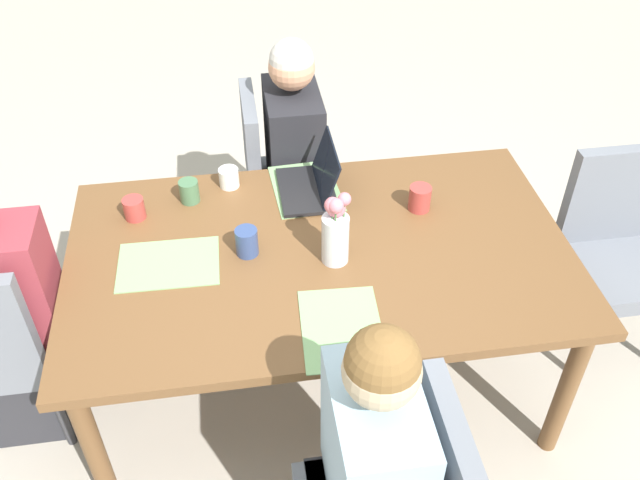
{
  "coord_description": "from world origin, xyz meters",
  "views": [
    {
      "loc": [
        -0.28,
        -1.86,
        2.39
      ],
      "look_at": [
        0.0,
        0.0,
        0.78
      ],
      "focal_mm": 38.43,
      "sensor_mm": 36.0,
      "label": 1
    }
  ],
  "objects_px": {
    "coffee_mug_far_left": "(229,178)",
    "person_far_left_near": "(294,173)",
    "coffee_mug_centre_right": "(134,208)",
    "laptop_far_left_near": "(312,183)",
    "coffee_mug_near_left": "(247,242)",
    "coffee_mug_near_right": "(189,191)",
    "dining_table": "(320,265)",
    "coffee_mug_centre_left": "(420,198)",
    "flower_vase": "(336,230)",
    "person_head_left_left_far": "(9,320)",
    "chair_head_right_right_near": "(616,244)",
    "chair_far_left_near": "(277,172)"
  },
  "relations": [
    {
      "from": "dining_table",
      "to": "chair_head_right_right_near",
      "type": "distance_m",
      "value": 1.3
    },
    {
      "from": "chair_head_right_right_near",
      "to": "coffee_mug_near_right",
      "type": "distance_m",
      "value": 1.79
    },
    {
      "from": "person_head_left_left_far",
      "to": "chair_head_right_right_near",
      "type": "bearing_deg",
      "value": 2.28
    },
    {
      "from": "chair_far_left_near",
      "to": "chair_head_right_right_near",
      "type": "distance_m",
      "value": 1.55
    },
    {
      "from": "coffee_mug_near_left",
      "to": "flower_vase",
      "type": "bearing_deg",
      "value": -14.74
    },
    {
      "from": "flower_vase",
      "to": "coffee_mug_near_left",
      "type": "bearing_deg",
      "value": 165.26
    },
    {
      "from": "flower_vase",
      "to": "coffee_mug_near_left",
      "type": "relative_size",
      "value": 2.73
    },
    {
      "from": "coffee_mug_centre_left",
      "to": "person_far_left_near",
      "type": "bearing_deg",
      "value": 124.99
    },
    {
      "from": "person_far_left_near",
      "to": "person_head_left_left_far",
      "type": "relative_size",
      "value": 1.0
    },
    {
      "from": "flower_vase",
      "to": "coffee_mug_centre_right",
      "type": "relative_size",
      "value": 3.41
    },
    {
      "from": "chair_far_left_near",
      "to": "coffee_mug_far_left",
      "type": "xyz_separation_m",
      "value": [
        -0.23,
        -0.4,
        0.27
      ]
    },
    {
      "from": "coffee_mug_centre_left",
      "to": "coffee_mug_centre_right",
      "type": "distance_m",
      "value": 1.11
    },
    {
      "from": "person_far_left_near",
      "to": "coffee_mug_near_right",
      "type": "bearing_deg",
      "value": -137.86
    },
    {
      "from": "laptop_far_left_near",
      "to": "coffee_mug_centre_left",
      "type": "relative_size",
      "value": 3.18
    },
    {
      "from": "coffee_mug_centre_left",
      "to": "coffee_mug_far_left",
      "type": "bearing_deg",
      "value": 160.05
    },
    {
      "from": "dining_table",
      "to": "coffee_mug_far_left",
      "type": "bearing_deg",
      "value": 124.02
    },
    {
      "from": "coffee_mug_near_left",
      "to": "person_far_left_near",
      "type": "bearing_deg",
      "value": 71.27
    },
    {
      "from": "person_head_left_left_far",
      "to": "coffee_mug_centre_left",
      "type": "bearing_deg",
      "value": 6.22
    },
    {
      "from": "person_far_left_near",
      "to": "flower_vase",
      "type": "distance_m",
      "value": 0.92
    },
    {
      "from": "dining_table",
      "to": "person_far_left_near",
      "type": "bearing_deg",
      "value": 90.14
    },
    {
      "from": "coffee_mug_centre_right",
      "to": "coffee_mug_near_left",
      "type": "bearing_deg",
      "value": -33.56
    },
    {
      "from": "coffee_mug_near_right",
      "to": "coffee_mug_near_left",
      "type": "bearing_deg",
      "value": -59.76
    },
    {
      "from": "person_far_left_near",
      "to": "coffee_mug_far_left",
      "type": "height_order",
      "value": "person_far_left_near"
    },
    {
      "from": "person_far_left_near",
      "to": "coffee_mug_far_left",
      "type": "relative_size",
      "value": 14.7
    },
    {
      "from": "dining_table",
      "to": "coffee_mug_centre_left",
      "type": "height_order",
      "value": "coffee_mug_centre_left"
    },
    {
      "from": "coffee_mug_centre_left",
      "to": "laptop_far_left_near",
      "type": "bearing_deg",
      "value": 156.91
    },
    {
      "from": "flower_vase",
      "to": "coffee_mug_centre_right",
      "type": "xyz_separation_m",
      "value": [
        -0.72,
        0.36,
        -0.1
      ]
    },
    {
      "from": "flower_vase",
      "to": "coffee_mug_centre_left",
      "type": "xyz_separation_m",
      "value": [
        0.38,
        0.24,
        -0.09
      ]
    },
    {
      "from": "chair_head_right_right_near",
      "to": "dining_table",
      "type": "bearing_deg",
      "value": -174.92
    },
    {
      "from": "person_head_left_left_far",
      "to": "coffee_mug_near_left",
      "type": "height_order",
      "value": "person_head_left_left_far"
    },
    {
      "from": "flower_vase",
      "to": "coffee_mug_near_left",
      "type": "height_order",
      "value": "flower_vase"
    },
    {
      "from": "chair_far_left_near",
      "to": "coffee_mug_near_right",
      "type": "distance_m",
      "value": 0.68
    },
    {
      "from": "coffee_mug_near_left",
      "to": "coffee_mug_centre_left",
      "type": "height_order",
      "value": "coffee_mug_near_left"
    },
    {
      "from": "person_far_left_near",
      "to": "chair_head_right_right_near",
      "type": "distance_m",
      "value": 1.46
    },
    {
      "from": "person_head_left_left_far",
      "to": "laptop_far_left_near",
      "type": "xyz_separation_m",
      "value": [
        1.18,
        0.34,
        0.25
      ]
    },
    {
      "from": "dining_table",
      "to": "coffee_mug_centre_right",
      "type": "height_order",
      "value": "coffee_mug_centre_right"
    },
    {
      "from": "person_far_left_near",
      "to": "coffee_mug_near_right",
      "type": "distance_m",
      "value": 0.68
    },
    {
      "from": "person_far_left_near",
      "to": "person_head_left_left_far",
      "type": "xyz_separation_m",
      "value": [
        -1.16,
        -0.78,
        0.0
      ]
    },
    {
      "from": "laptop_far_left_near",
      "to": "coffee_mug_centre_right",
      "type": "height_order",
      "value": "laptop_far_left_near"
    },
    {
      "from": "coffee_mug_centre_left",
      "to": "chair_far_left_near",
      "type": "bearing_deg",
      "value": 126.84
    },
    {
      "from": "person_far_left_near",
      "to": "coffee_mug_near_right",
      "type": "height_order",
      "value": "person_far_left_near"
    },
    {
      "from": "chair_far_left_near",
      "to": "coffee_mug_centre_left",
      "type": "xyz_separation_m",
      "value": [
        0.5,
        -0.67,
        0.28
      ]
    },
    {
      "from": "dining_table",
      "to": "laptop_far_left_near",
      "type": "relative_size",
      "value": 5.77
    },
    {
      "from": "laptop_far_left_near",
      "to": "coffee_mug_near_left",
      "type": "bearing_deg",
      "value": -130.69
    },
    {
      "from": "person_head_left_left_far",
      "to": "flower_vase",
      "type": "height_order",
      "value": "person_head_left_left_far"
    },
    {
      "from": "person_far_left_near",
      "to": "coffee_mug_near_left",
      "type": "xyz_separation_m",
      "value": [
        -0.26,
        -0.77,
        0.26
      ]
    },
    {
      "from": "coffee_mug_far_left",
      "to": "person_far_left_near",
      "type": "bearing_deg",
      "value": 48.31
    },
    {
      "from": "coffee_mug_centre_right",
      "to": "coffee_mug_far_left",
      "type": "height_order",
      "value": "coffee_mug_centre_right"
    },
    {
      "from": "flower_vase",
      "to": "coffee_mug_centre_left",
      "type": "bearing_deg",
      "value": 33.02
    },
    {
      "from": "coffee_mug_near_right",
      "to": "coffee_mug_centre_left",
      "type": "xyz_separation_m",
      "value": [
        0.89,
        -0.19,
        0.0
      ]
    }
  ]
}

